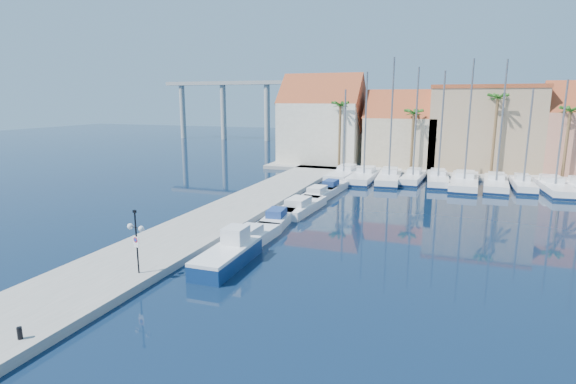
% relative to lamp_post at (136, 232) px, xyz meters
% --- Properties ---
extents(ground, '(260.00, 260.00, 0.00)m').
position_rel_lamp_post_xyz_m(ground, '(7.00, 0.89, -2.92)').
color(ground, black).
rests_on(ground, ground).
extents(quay_west, '(6.00, 77.00, 0.50)m').
position_rel_lamp_post_xyz_m(quay_west, '(-2.00, 14.39, -2.67)').
color(quay_west, gray).
rests_on(quay_west, ground).
extents(shore_north, '(54.00, 16.00, 0.50)m').
position_rel_lamp_post_xyz_m(shore_north, '(17.00, 48.89, -2.67)').
color(shore_north, gray).
rests_on(shore_north, ground).
extents(lamp_post, '(1.23, 0.52, 3.68)m').
position_rel_lamp_post_xyz_m(lamp_post, '(0.00, 0.00, 0.00)').
color(lamp_post, black).
rests_on(lamp_post, quay_west).
extents(bollard, '(0.21, 0.21, 0.52)m').
position_rel_lamp_post_xyz_m(bollard, '(0.08, -7.57, -2.16)').
color(bollard, black).
rests_on(bollard, quay_west).
extents(fishing_boat, '(2.19, 6.26, 2.18)m').
position_rel_lamp_post_xyz_m(fishing_boat, '(3.58, 4.02, -2.19)').
color(fishing_boat, navy).
rests_on(fishing_boat, ground).
extents(motorboat_west_0, '(2.17, 6.15, 1.40)m').
position_rel_lamp_post_xyz_m(motorboat_west_0, '(3.19, 8.35, -2.41)').
color(motorboat_west_0, white).
rests_on(motorboat_west_0, ground).
extents(motorboat_west_1, '(2.41, 5.91, 1.40)m').
position_rel_lamp_post_xyz_m(motorboat_west_1, '(3.04, 13.81, -2.41)').
color(motorboat_west_1, white).
rests_on(motorboat_west_1, ground).
extents(motorboat_west_2, '(2.87, 7.53, 1.40)m').
position_rel_lamp_post_xyz_m(motorboat_west_2, '(3.47, 18.44, -2.41)').
color(motorboat_west_2, white).
rests_on(motorboat_west_2, ground).
extents(motorboat_west_3, '(2.56, 6.66, 1.40)m').
position_rel_lamp_post_xyz_m(motorboat_west_3, '(3.53, 24.14, -2.41)').
color(motorboat_west_3, white).
rests_on(motorboat_west_3, ground).
extents(motorboat_west_4, '(2.32, 5.95, 1.40)m').
position_rel_lamp_post_xyz_m(motorboat_west_4, '(3.87, 28.20, -2.41)').
color(motorboat_west_4, white).
rests_on(motorboat_west_4, ground).
extents(sailboat_0, '(3.18, 10.23, 11.31)m').
position_rel_lamp_post_xyz_m(sailboat_0, '(3.16, 37.36, -2.35)').
color(sailboat_0, white).
rests_on(sailboat_0, ground).
extents(sailboat_1, '(2.95, 10.51, 13.35)m').
position_rel_lamp_post_xyz_m(sailboat_1, '(5.94, 36.48, -2.33)').
color(sailboat_1, white).
rests_on(sailboat_1, ground).
extents(sailboat_2, '(3.29, 10.24, 14.96)m').
position_rel_lamp_post_xyz_m(sailboat_2, '(8.98, 36.60, -2.30)').
color(sailboat_2, white).
rests_on(sailboat_2, ground).
extents(sailboat_3, '(2.80, 8.49, 13.85)m').
position_rel_lamp_post_xyz_m(sailboat_3, '(11.83, 37.45, -2.27)').
color(sailboat_3, white).
rests_on(sailboat_3, ground).
extents(sailboat_4, '(3.02, 9.51, 13.36)m').
position_rel_lamp_post_xyz_m(sailboat_4, '(14.73, 37.49, -2.31)').
color(sailboat_4, white).
rests_on(sailboat_4, ground).
extents(sailboat_5, '(3.54, 11.64, 14.56)m').
position_rel_lamp_post_xyz_m(sailboat_5, '(17.74, 36.79, -2.33)').
color(sailboat_5, white).
rests_on(sailboat_5, ground).
extents(sailboat_6, '(3.20, 9.92, 14.41)m').
position_rel_lamp_post_xyz_m(sailboat_6, '(21.16, 36.82, -2.30)').
color(sailboat_6, white).
rests_on(sailboat_6, ground).
extents(sailboat_7, '(2.23, 8.09, 11.28)m').
position_rel_lamp_post_xyz_m(sailboat_7, '(23.97, 37.11, -2.31)').
color(sailboat_7, white).
rests_on(sailboat_7, ground).
extents(sailboat_8, '(3.61, 10.63, 12.17)m').
position_rel_lamp_post_xyz_m(sailboat_8, '(27.02, 36.82, -2.34)').
color(sailboat_8, white).
rests_on(sailboat_8, ground).
extents(building_0, '(12.30, 9.00, 13.50)m').
position_rel_lamp_post_xyz_m(building_0, '(-3.00, 47.89, 3.61)').
color(building_0, beige).
rests_on(building_0, shore_north).
extents(building_1, '(10.30, 8.00, 11.00)m').
position_rel_lamp_post_xyz_m(building_1, '(9.00, 47.89, 2.38)').
color(building_1, tan).
rests_on(building_1, shore_north).
extents(building_2, '(14.20, 10.20, 11.50)m').
position_rel_lamp_post_xyz_m(building_2, '(20.00, 48.89, 3.34)').
color(building_2, tan).
rests_on(building_2, shore_north).
extents(palm_0, '(2.60, 2.60, 10.15)m').
position_rel_lamp_post_xyz_m(palm_0, '(1.00, 42.89, 6.16)').
color(palm_0, brown).
rests_on(palm_0, shore_north).
extents(palm_1, '(2.60, 2.60, 9.15)m').
position_rel_lamp_post_xyz_m(palm_1, '(11.00, 42.89, 5.22)').
color(palm_1, brown).
rests_on(palm_1, shore_north).
extents(palm_2, '(2.60, 2.60, 11.15)m').
position_rel_lamp_post_xyz_m(palm_2, '(21.00, 42.89, 7.10)').
color(palm_2, brown).
rests_on(palm_2, shore_north).
extents(palm_3, '(2.60, 2.60, 9.65)m').
position_rel_lamp_post_xyz_m(palm_3, '(29.00, 42.89, 5.69)').
color(palm_3, brown).
rests_on(palm_3, shore_north).
extents(viaduct, '(48.00, 2.20, 14.45)m').
position_rel_lamp_post_xyz_m(viaduct, '(-32.07, 82.89, 7.33)').
color(viaduct, '#9E9E99').
rests_on(viaduct, ground).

